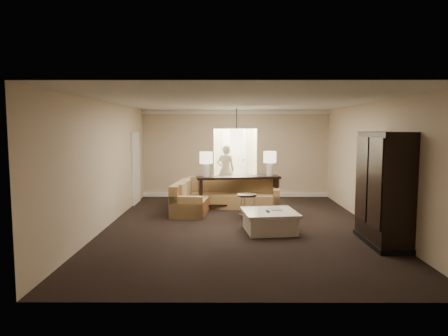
{
  "coord_description": "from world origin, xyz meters",
  "views": [
    {
      "loc": [
        -0.33,
        -8.9,
        2.22
      ],
      "look_at": [
        -0.36,
        1.2,
        1.21
      ],
      "focal_mm": 32.0,
      "sensor_mm": 36.0,
      "label": 1
    }
  ],
  "objects_px": {
    "armoire": "(383,191)",
    "drink_table": "(247,201)",
    "sectional_sofa": "(218,197)",
    "person": "(226,167)",
    "coffee_table": "(270,221)",
    "console_table": "(238,189)"
  },
  "relations": [
    {
      "from": "person",
      "to": "sectional_sofa",
      "type": "bearing_deg",
      "value": 77.32
    },
    {
      "from": "armoire",
      "to": "person",
      "type": "relative_size",
      "value": 1.17
    },
    {
      "from": "sectional_sofa",
      "to": "person",
      "type": "height_order",
      "value": "person"
    },
    {
      "from": "sectional_sofa",
      "to": "coffee_table",
      "type": "relative_size",
      "value": 2.37
    },
    {
      "from": "drink_table",
      "to": "person",
      "type": "height_order",
      "value": "person"
    },
    {
      "from": "sectional_sofa",
      "to": "armoire",
      "type": "xyz_separation_m",
      "value": [
        3.22,
        -3.31,
        0.7
      ]
    },
    {
      "from": "sectional_sofa",
      "to": "drink_table",
      "type": "distance_m",
      "value": 1.36
    },
    {
      "from": "drink_table",
      "to": "armoire",
      "type": "bearing_deg",
      "value": -41.07
    },
    {
      "from": "coffee_table",
      "to": "drink_table",
      "type": "distance_m",
      "value": 1.35
    },
    {
      "from": "sectional_sofa",
      "to": "coffee_table",
      "type": "xyz_separation_m",
      "value": [
        1.16,
        -2.41,
        -0.1
      ]
    },
    {
      "from": "drink_table",
      "to": "person",
      "type": "xyz_separation_m",
      "value": [
        -0.52,
        3.5,
        0.49
      ]
    },
    {
      "from": "person",
      "to": "armoire",
      "type": "bearing_deg",
      "value": 110.44
    },
    {
      "from": "drink_table",
      "to": "coffee_table",
      "type": "bearing_deg",
      "value": -71.29
    },
    {
      "from": "coffee_table",
      "to": "console_table",
      "type": "distance_m",
      "value": 2.63
    },
    {
      "from": "sectional_sofa",
      "to": "armoire",
      "type": "relative_size",
      "value": 1.36
    },
    {
      "from": "coffee_table",
      "to": "armoire",
      "type": "bearing_deg",
      "value": -23.75
    },
    {
      "from": "console_table",
      "to": "person",
      "type": "xyz_separation_m",
      "value": [
        -0.35,
        2.22,
        0.39
      ]
    },
    {
      "from": "armoire",
      "to": "drink_table",
      "type": "height_order",
      "value": "armoire"
    },
    {
      "from": "armoire",
      "to": "drink_table",
      "type": "bearing_deg",
      "value": 138.93
    },
    {
      "from": "coffee_table",
      "to": "person",
      "type": "bearing_deg",
      "value": 101.21
    },
    {
      "from": "sectional_sofa",
      "to": "person",
      "type": "distance_m",
      "value": 2.44
    },
    {
      "from": "sectional_sofa",
      "to": "coffee_table",
      "type": "bearing_deg",
      "value": -58.26
    }
  ]
}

